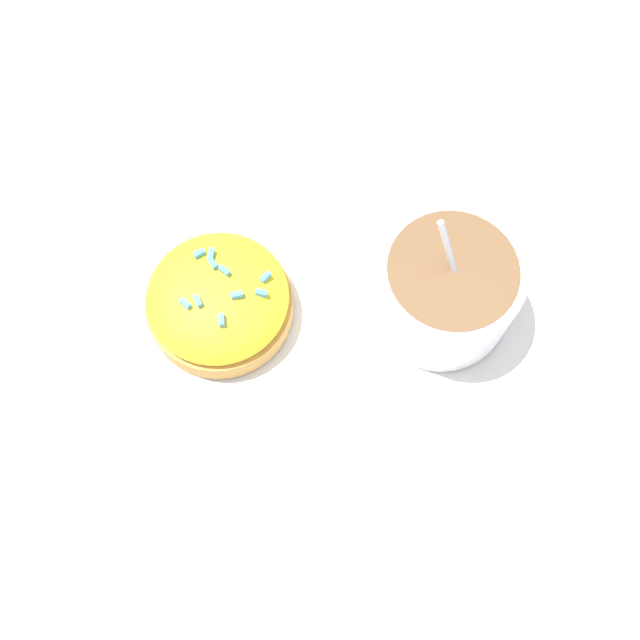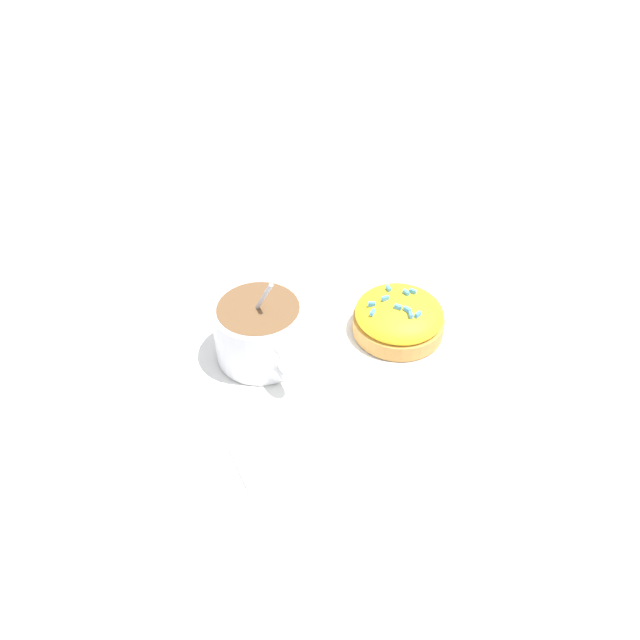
% 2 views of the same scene
% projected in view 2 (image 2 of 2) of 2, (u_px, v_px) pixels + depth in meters
% --- Properties ---
extents(ground_plane, '(3.00, 3.00, 0.00)m').
position_uv_depth(ground_plane, '(332.00, 345.00, 0.62)').
color(ground_plane, '#B2B2B7').
extents(paper_napkin, '(0.28, 0.26, 0.00)m').
position_uv_depth(paper_napkin, '(332.00, 344.00, 0.62)').
color(paper_napkin, white).
rests_on(paper_napkin, ground_plane).
extents(coffee_cup, '(0.09, 0.11, 0.09)m').
position_uv_depth(coffee_cup, '(261.00, 330.00, 0.59)').
color(coffee_cup, white).
rests_on(coffee_cup, paper_napkin).
extents(frosted_pastry, '(0.09, 0.09, 0.04)m').
position_uv_depth(frosted_pastry, '(399.00, 317.00, 0.62)').
color(frosted_pastry, '#D19347').
rests_on(frosted_pastry, paper_napkin).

